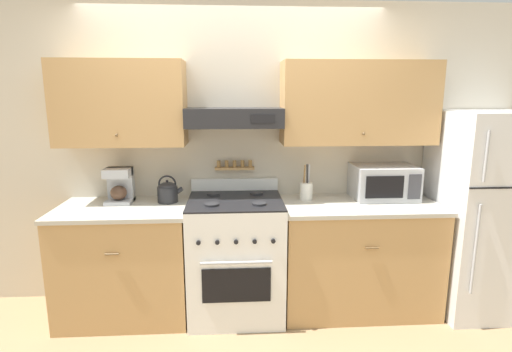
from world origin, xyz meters
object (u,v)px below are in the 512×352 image
at_px(utensil_crock, 306,190).
at_px(stove_range, 236,256).
at_px(refrigerator, 483,213).
at_px(coffee_maker, 120,185).
at_px(microwave, 383,182).
at_px(tea_kettle, 168,191).

bearing_deg(utensil_crock, stove_range, -166.24).
bearing_deg(refrigerator, stove_range, 179.25).
bearing_deg(refrigerator, coffee_maker, 176.26).
bearing_deg(stove_range, microwave, 7.42).
distance_m(stove_range, refrigerator, 2.09).
relative_size(stove_range, microwave, 2.08).
height_order(stove_range, tea_kettle, tea_kettle).
relative_size(refrigerator, coffee_maker, 5.76).
xyz_separation_m(microwave, utensil_crock, (-0.67, -0.02, -0.06)).
distance_m(tea_kettle, utensil_crock, 1.15).
bearing_deg(refrigerator, utensil_crock, 173.21).
bearing_deg(tea_kettle, microwave, 0.56).
distance_m(coffee_maker, microwave, 2.21).
bearing_deg(coffee_maker, stove_range, -10.17).
xyz_separation_m(stove_range, refrigerator, (2.06, -0.03, 0.34)).
height_order(coffee_maker, utensil_crock, utensil_crock).
bearing_deg(utensil_crock, refrigerator, -6.79).
height_order(tea_kettle, microwave, microwave).
xyz_separation_m(tea_kettle, coffee_maker, (-0.39, 0.02, 0.05)).
relative_size(stove_range, tea_kettle, 4.76).
bearing_deg(stove_range, refrigerator, -0.75).
xyz_separation_m(coffee_maker, microwave, (2.21, -0.01, -0.00)).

